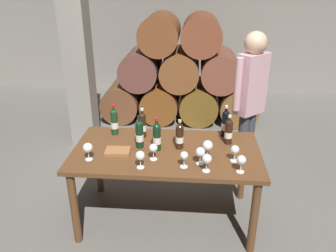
{
  "coord_description": "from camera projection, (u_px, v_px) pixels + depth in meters",
  "views": [
    {
      "loc": [
        0.24,
        -2.7,
        2.22
      ],
      "look_at": [
        0.0,
        0.2,
        0.91
      ],
      "focal_mm": 36.16,
      "sensor_mm": 36.0,
      "label": 1
    }
  ],
  "objects": [
    {
      "name": "wine_glass_6",
      "position": [
        208.0,
        146.0,
        2.9
      ],
      "size": [
        0.09,
        0.09,
        0.16
      ],
      "color": "white",
      "rests_on": "dining_table"
    },
    {
      "name": "cellar_back_wall",
      "position": [
        185.0,
        20.0,
        6.63
      ],
      "size": [
        10.0,
        0.24,
        2.8
      ],
      "primitive_type": "cube",
      "color": "gray",
      "rests_on": "ground_plane"
    },
    {
      "name": "wine_glass_0",
      "position": [
        235.0,
        150.0,
        2.85
      ],
      "size": [
        0.07,
        0.07,
        0.15
      ],
      "color": "white",
      "rests_on": "dining_table"
    },
    {
      "name": "wine_bottle_3",
      "position": [
        157.0,
        137.0,
        3.02
      ],
      "size": [
        0.07,
        0.07,
        0.31
      ],
      "color": "black",
      "rests_on": "dining_table"
    },
    {
      "name": "wine_glass_5",
      "position": [
        184.0,
        156.0,
        2.76
      ],
      "size": [
        0.07,
        0.07,
        0.14
      ],
      "color": "white",
      "rests_on": "dining_table"
    },
    {
      "name": "ground_plane",
      "position": [
        166.0,
        217.0,
        3.39
      ],
      "size": [
        14.0,
        14.0,
        0.0
      ],
      "primitive_type": "plane",
      "color": "#66635E"
    },
    {
      "name": "sommelier_presenting",
      "position": [
        250.0,
        96.0,
        3.58
      ],
      "size": [
        0.39,
        0.36,
        1.72
      ],
      "color": "#383842",
      "rests_on": "ground_plane"
    },
    {
      "name": "wine_glass_4",
      "position": [
        88.0,
        148.0,
        2.87
      ],
      "size": [
        0.08,
        0.08,
        0.16
      ],
      "color": "white",
      "rests_on": "dining_table"
    },
    {
      "name": "wine_bottle_6",
      "position": [
        225.0,
        123.0,
        3.29
      ],
      "size": [
        0.07,
        0.07,
        0.32
      ],
      "color": "black",
      "rests_on": "dining_table"
    },
    {
      "name": "wine_glass_3",
      "position": [
        153.0,
        149.0,
        2.88
      ],
      "size": [
        0.07,
        0.07,
        0.15
      ],
      "color": "white",
      "rests_on": "dining_table"
    },
    {
      "name": "wine_bottle_4",
      "position": [
        114.0,
        122.0,
        3.33
      ],
      "size": [
        0.07,
        0.07,
        0.31
      ],
      "color": "#19381E",
      "rests_on": "dining_table"
    },
    {
      "name": "wine_bottle_2",
      "position": [
        229.0,
        131.0,
        3.15
      ],
      "size": [
        0.07,
        0.07,
        0.29
      ],
      "color": "black",
      "rests_on": "dining_table"
    },
    {
      "name": "dining_table",
      "position": [
        166.0,
        159.0,
        3.11
      ],
      "size": [
        1.7,
        0.9,
        0.76
      ],
      "color": "brown",
      "rests_on": "ground_plane"
    },
    {
      "name": "barrel_stack",
      "position": [
        180.0,
        76.0,
        5.45
      ],
      "size": [
        2.49,
        0.9,
        1.69
      ],
      "color": "brown",
      "rests_on": "ground_plane"
    },
    {
      "name": "wine_bottle_5",
      "position": [
        142.0,
        124.0,
        3.28
      ],
      "size": [
        0.07,
        0.07,
        0.3
      ],
      "color": "black",
      "rests_on": "dining_table"
    },
    {
      "name": "tasting_notebook",
      "position": [
        118.0,
        151.0,
        3.02
      ],
      "size": [
        0.23,
        0.17,
        0.03
      ],
      "primitive_type": "cube",
      "rotation": [
        0.0,
        0.0,
        0.06
      ],
      "color": "#936038",
      "rests_on": "dining_table"
    },
    {
      "name": "wine_glass_7",
      "position": [
        207.0,
        159.0,
        2.7
      ],
      "size": [
        0.08,
        0.08,
        0.15
      ],
      "color": "white",
      "rests_on": "dining_table"
    },
    {
      "name": "stone_pillar",
      "position": [
        77.0,
        52.0,
        4.4
      ],
      "size": [
        0.32,
        0.32,
        2.6
      ],
      "primitive_type": "cube",
      "color": "gray",
      "rests_on": "ground_plane"
    },
    {
      "name": "wine_bottle_1",
      "position": [
        139.0,
        134.0,
        3.07
      ],
      "size": [
        0.07,
        0.07,
        0.32
      ],
      "color": "black",
      "rests_on": "dining_table"
    },
    {
      "name": "wine_glass_2",
      "position": [
        140.0,
        156.0,
        2.75
      ],
      "size": [
        0.08,
        0.08,
        0.15
      ],
      "color": "white",
      "rests_on": "dining_table"
    },
    {
      "name": "wine_glass_8",
      "position": [
        200.0,
        152.0,
        2.8
      ],
      "size": [
        0.08,
        0.08,
        0.16
      ],
      "color": "white",
      "rests_on": "dining_table"
    },
    {
      "name": "wine_glass_1",
      "position": [
        241.0,
        161.0,
        2.69
      ],
      "size": [
        0.08,
        0.08,
        0.15
      ],
      "color": "white",
      "rests_on": "dining_table"
    },
    {
      "name": "wine_bottle_0",
      "position": [
        180.0,
        136.0,
        3.06
      ],
      "size": [
        0.07,
        0.07,
        0.28
      ],
      "color": "black",
      "rests_on": "dining_table"
    }
  ]
}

